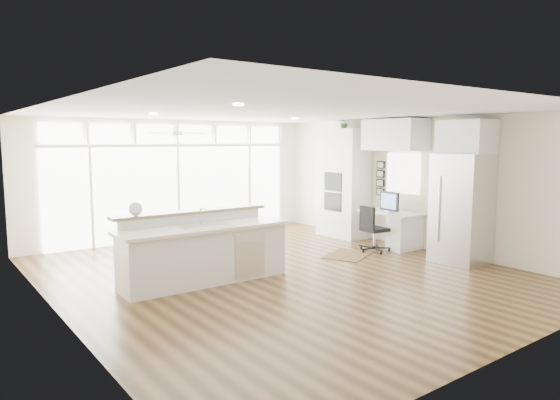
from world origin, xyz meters
TOP-DOWN VIEW (x-y plane):
  - floor at (0.00, 0.00)m, footprint 7.00×8.00m
  - ceiling at (0.00, 0.00)m, footprint 7.00×8.00m
  - wall_back at (0.00, 4.00)m, footprint 7.00×0.04m
  - wall_front at (0.00, -4.00)m, footprint 7.00×0.04m
  - wall_left at (-3.50, 0.00)m, footprint 0.04×8.00m
  - wall_right at (3.50, 0.00)m, footprint 0.04×8.00m
  - glass_wall at (0.00, 3.94)m, footprint 5.80×0.06m
  - transom_row at (0.00, 3.94)m, footprint 5.90×0.06m
  - desk_window at (3.46, 0.30)m, footprint 0.04×0.85m
  - ceiling_fan at (-0.50, 2.80)m, footprint 1.16×1.16m
  - recessed_lights at (0.00, 0.20)m, footprint 3.40×3.00m
  - oven_cabinet at (3.17, 1.80)m, footprint 0.64×1.20m
  - desk_nook at (3.13, 0.30)m, footprint 0.72×1.30m
  - upper_cabinets at (3.17, 0.30)m, footprint 0.64×1.30m
  - refrigerator at (3.11, -1.35)m, footprint 0.76×0.90m
  - fridge_cabinet at (3.17, -1.35)m, footprint 0.64×0.90m
  - framed_photos at (3.46, 0.92)m, footprint 0.06×0.22m
  - kitchen_island at (-1.26, 0.31)m, footprint 2.78×1.08m
  - rug at (1.86, 0.28)m, footprint 1.21×1.07m
  - office_chair at (2.53, 0.22)m, footprint 0.51×0.47m
  - fishbowl at (-2.20, 0.73)m, footprint 0.24×0.24m
  - monitor at (3.05, 0.30)m, footprint 0.15×0.54m
  - keyboard at (2.88, 0.30)m, footprint 0.15×0.30m
  - potted_plant at (3.17, 1.80)m, footprint 0.28×0.30m

SIDE VIEW (x-z plane):
  - floor at x=0.00m, z-range -0.02..0.00m
  - rug at x=1.86m, z-range 0.00..0.01m
  - desk_nook at x=3.13m, z-range 0.00..0.76m
  - office_chair at x=2.53m, z-range 0.00..0.92m
  - kitchen_island at x=-1.26m, z-range 0.00..1.10m
  - keyboard at x=2.88m, z-range 0.76..0.77m
  - monitor at x=3.05m, z-range 0.76..1.20m
  - refrigerator at x=3.11m, z-range 0.00..2.00m
  - glass_wall at x=0.00m, z-range 0.01..2.09m
  - fishbowl at x=-2.20m, z-range 1.10..1.31m
  - oven_cabinet at x=3.17m, z-range 0.00..2.50m
  - wall_back at x=0.00m, z-range 0.00..2.70m
  - wall_front at x=0.00m, z-range 0.00..2.70m
  - wall_left at x=-3.50m, z-range 0.00..2.70m
  - wall_right at x=3.50m, z-range 0.00..2.70m
  - framed_photos at x=3.46m, z-range 1.00..1.80m
  - desk_window at x=3.46m, z-range 1.12..1.98m
  - fridge_cabinet at x=3.17m, z-range 2.00..2.60m
  - upper_cabinets at x=3.17m, z-range 2.03..2.67m
  - transom_row at x=0.00m, z-range 2.18..2.58m
  - ceiling_fan at x=-0.50m, z-range 2.32..2.64m
  - potted_plant at x=3.17m, z-range 2.50..2.73m
  - recessed_lights at x=0.00m, z-range 2.67..2.69m
  - ceiling at x=0.00m, z-range 2.69..2.71m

